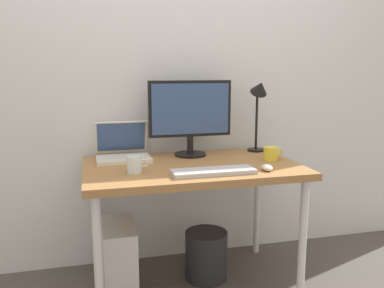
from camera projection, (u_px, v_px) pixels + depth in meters
ground_plane at (192, 283)px, 2.46m from camera, size 6.00×6.00×0.00m
back_wall at (175, 67)px, 2.64m from camera, size 4.40×0.04×2.60m
desk at (192, 176)px, 2.34m from camera, size 1.22×0.75×0.74m
monitor at (190, 113)px, 2.52m from camera, size 0.52×0.20×0.47m
laptop at (123, 149)px, 2.48m from camera, size 0.32×0.29×0.22m
desk_lamp at (259, 99)px, 2.62m from camera, size 0.11×0.16×0.49m
keyboard at (213, 172)px, 2.12m from camera, size 0.44×0.14×0.02m
mouse at (267, 168)px, 2.19m from camera, size 0.06×0.09×0.03m
coffee_mug at (271, 154)px, 2.43m from camera, size 0.12×0.09×0.08m
glass_cup at (135, 164)px, 2.13m from camera, size 0.11×0.08×0.09m
computer_tower at (119, 260)px, 2.31m from camera, size 0.18×0.36×0.42m
wastebasket at (206, 255)px, 2.51m from camera, size 0.26×0.26×0.30m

